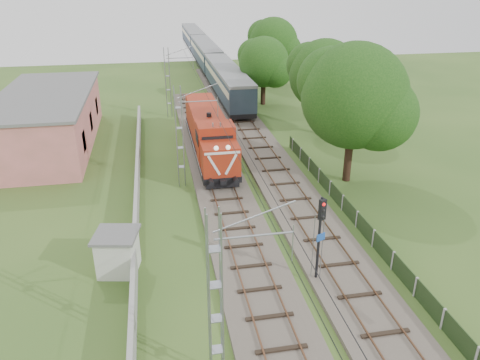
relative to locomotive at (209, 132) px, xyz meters
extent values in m
plane|color=#33531F|center=(0.00, -18.34, -2.25)|extent=(140.00, 140.00, 0.00)
cube|color=#6B6054|center=(0.00, -11.34, -2.10)|extent=(4.20, 70.00, 0.30)
cube|color=black|center=(0.00, -11.34, -1.90)|extent=(2.40, 70.00, 0.10)
cube|color=brown|center=(-0.85, -11.34, -1.82)|extent=(0.08, 70.00, 0.05)
cube|color=brown|center=(0.85, -11.34, -1.82)|extent=(0.08, 70.00, 0.05)
cube|color=#6B6054|center=(5.00, 1.66, -2.10)|extent=(4.20, 80.00, 0.30)
cube|color=black|center=(5.00, 1.66, -1.90)|extent=(2.40, 80.00, 0.10)
cube|color=brown|center=(4.15, 1.66, -1.82)|extent=(0.08, 80.00, 0.05)
cube|color=brown|center=(5.85, 1.66, -1.82)|extent=(0.08, 80.00, 0.05)
cylinder|color=gray|center=(-1.50, -26.34, 4.55)|extent=(3.00, 0.08, 0.08)
cylinder|color=gray|center=(-1.50, -6.34, 4.55)|extent=(3.00, 0.08, 0.08)
cylinder|color=gray|center=(-1.50, 13.66, 4.55)|extent=(3.00, 0.08, 0.08)
cylinder|color=black|center=(0.00, -6.34, 3.25)|extent=(0.03, 70.00, 0.03)
cylinder|color=black|center=(0.00, -6.34, 4.55)|extent=(0.03, 70.00, 0.03)
cube|color=#9E9E99|center=(-6.50, -6.34, -1.50)|extent=(0.25, 40.00, 1.50)
cube|color=#DB7677|center=(-15.00, 5.66, 0.25)|extent=(8.00, 20.00, 5.00)
cube|color=#606060|center=(-15.00, 5.66, 2.85)|extent=(8.40, 20.40, 0.25)
cube|color=black|center=(-11.05, -0.34, -0.05)|extent=(0.10, 1.60, 1.80)
cube|color=black|center=(-11.05, 5.66, -0.05)|extent=(0.10, 1.60, 1.80)
cube|color=black|center=(-11.05, 11.66, -0.05)|extent=(0.10, 1.60, 1.80)
cube|color=black|center=(8.00, -15.34, -1.65)|extent=(0.05, 32.00, 1.15)
cube|color=#9E9E99|center=(8.00, -0.34, -1.65)|extent=(0.12, 0.12, 1.20)
cube|color=black|center=(0.00, 0.12, -1.24)|extent=(3.01, 17.04, 0.50)
cube|color=black|center=(0.00, -5.39, -1.55)|extent=(2.20, 3.61, 0.50)
cube|color=black|center=(0.00, 5.64, -1.55)|extent=(2.20, 3.61, 0.50)
cube|color=black|center=(0.00, -8.30, -1.65)|extent=(2.61, 0.25, 0.35)
cube|color=maroon|center=(0.00, -7.14, 0.16)|extent=(2.91, 2.51, 2.31)
sphere|color=white|center=(-0.45, -8.35, 1.46)|extent=(0.36, 0.36, 0.36)
sphere|color=white|center=(0.45, -8.35, 1.46)|extent=(0.36, 0.36, 0.36)
cube|color=silver|center=(-0.65, -8.42, 0.11)|extent=(1.01, 0.06, 1.68)
cube|color=silver|center=(0.65, -8.42, 0.11)|extent=(1.01, 0.06, 1.68)
cube|color=silver|center=(0.00, -8.42, 1.06)|extent=(2.71, 0.06, 0.18)
cube|color=maroon|center=(0.00, -4.69, 0.61)|extent=(3.01, 2.41, 3.21)
cube|color=black|center=(0.00, -5.91, 1.11)|extent=(2.51, 0.06, 0.90)
cube|color=maroon|center=(0.00, 2.58, 0.31)|extent=(2.81, 12.13, 2.61)
cylinder|color=black|center=(0.00, -0.48, 1.76)|extent=(0.44, 0.44, 0.40)
cylinder|color=gray|center=(-0.30, -5.49, 2.36)|extent=(0.12, 0.12, 0.35)
cylinder|color=gray|center=(0.30, -5.49, 2.36)|extent=(0.12, 0.12, 0.35)
cube|color=black|center=(5.00, 20.33, -1.32)|extent=(3.04, 23.04, 0.52)
cube|color=#2C394A|center=(5.00, 20.33, 0.35)|extent=(3.14, 23.04, 2.83)
cube|color=beige|center=(5.00, 20.33, 0.87)|extent=(3.18, 22.12, 0.79)
cube|color=slate|center=(5.00, 20.33, 1.92)|extent=(3.19, 23.04, 0.37)
cube|color=black|center=(5.00, 44.42, -1.32)|extent=(3.04, 23.04, 0.52)
cube|color=#2C394A|center=(5.00, 44.42, 0.35)|extent=(3.14, 23.04, 2.83)
cube|color=beige|center=(5.00, 44.42, 0.87)|extent=(3.18, 22.12, 0.79)
cube|color=slate|center=(5.00, 44.42, 1.92)|extent=(3.19, 23.04, 0.37)
cube|color=black|center=(5.00, 68.51, -1.32)|extent=(3.04, 23.04, 0.52)
cube|color=#2C394A|center=(5.00, 68.51, 0.35)|extent=(3.14, 23.04, 2.83)
cube|color=beige|center=(5.00, 68.51, 0.87)|extent=(3.18, 22.12, 0.79)
cube|color=slate|center=(5.00, 68.51, 1.92)|extent=(3.19, 23.04, 0.37)
cylinder|color=black|center=(3.31, -20.63, 0.35)|extent=(0.15, 0.15, 5.19)
cube|color=black|center=(3.31, -20.79, 2.32)|extent=(0.42, 0.36, 1.14)
sphere|color=red|center=(3.31, -20.91, 2.69)|extent=(0.19, 0.19, 0.19)
sphere|color=black|center=(3.31, -20.91, 2.32)|extent=(0.19, 0.19, 0.19)
sphere|color=black|center=(3.31, -20.91, 1.96)|extent=(0.19, 0.19, 0.19)
cube|color=#1A48A0|center=(3.36, -20.75, 0.66)|extent=(0.54, 0.28, 0.42)
cube|color=beige|center=(-7.40, -17.56, -1.11)|extent=(2.42, 2.42, 2.26)
cube|color=#606060|center=(-7.40, -17.56, 0.12)|extent=(2.78, 2.78, 0.15)
cylinder|color=#351F15|center=(10.36, -7.84, 0.25)|extent=(0.62, 0.62, 5.00)
sphere|color=#153C10|center=(10.36, -7.84, 4.80)|extent=(8.18, 8.18, 8.18)
sphere|color=#153C10|center=(11.99, -9.07, 3.66)|extent=(5.72, 5.72, 5.72)
sphere|color=#153C10|center=(8.93, -6.41, 5.70)|extent=(5.32, 5.32, 5.32)
cylinder|color=#351F15|center=(12.46, 4.33, -0.05)|extent=(0.61, 0.61, 4.39)
sphere|color=#153C10|center=(12.46, 4.33, 3.95)|extent=(7.19, 7.19, 7.19)
sphere|color=#153C10|center=(13.90, 3.26, 2.95)|extent=(5.03, 5.03, 5.03)
sphere|color=#153C10|center=(11.21, 5.59, 4.74)|extent=(4.67, 4.67, 4.67)
cylinder|color=#351F15|center=(9.20, 17.20, -0.33)|extent=(0.62, 0.62, 3.84)
sphere|color=#153C10|center=(9.20, 17.20, 3.17)|extent=(6.29, 6.29, 6.29)
sphere|color=#153C10|center=(10.46, 16.26, 2.29)|extent=(4.40, 4.40, 4.40)
sphere|color=#153C10|center=(8.10, 18.30, 3.87)|extent=(4.09, 4.09, 4.09)
cylinder|color=#351F15|center=(13.32, 28.60, -0.03)|extent=(0.56, 0.56, 4.42)
sphere|color=#153C10|center=(13.32, 28.60, 3.99)|extent=(7.24, 7.24, 7.24)
sphere|color=#153C10|center=(14.77, 27.52, 2.98)|extent=(5.07, 5.07, 5.07)
sphere|color=#153C10|center=(12.06, 29.87, 4.79)|extent=(4.71, 4.71, 4.71)
camera|label=1|loc=(-4.76, -40.87, 13.41)|focal=35.00mm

